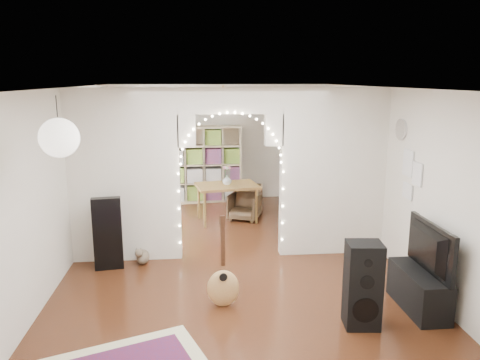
{
  "coord_description": "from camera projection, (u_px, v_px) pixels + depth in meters",
  "views": [
    {
      "loc": [
        -0.52,
        -7.23,
        2.83
      ],
      "look_at": [
        0.17,
        0.3,
        1.19
      ],
      "focal_mm": 35.0,
      "sensor_mm": 36.0,
      "label": 1
    }
  ],
  "objects": [
    {
      "name": "paper_lantern",
      "position": [
        59.0,
        138.0,
        4.7
      ],
      "size": [
        0.4,
        0.4,
        0.4
      ],
      "primitive_type": "sphere",
      "color": "white",
      "rests_on": "ceiling"
    },
    {
      "name": "floor",
      "position": [
        231.0,
        255.0,
        7.68
      ],
      "size": [
        7.5,
        7.5,
        0.0
      ],
      "primitive_type": "plane",
      "color": "black",
      "rests_on": "ground"
    },
    {
      "name": "wall_left",
      "position": [
        68.0,
        177.0,
        7.17
      ],
      "size": [
        0.02,
        7.5,
        2.7
      ],
      "primitive_type": "cube",
      "color": "silver",
      "rests_on": "floor"
    },
    {
      "name": "picture_frames",
      "position": [
        410.0,
        175.0,
        6.61
      ],
      "size": [
        0.02,
        0.5,
        0.7
      ],
      "primitive_type": null,
      "color": "white",
      "rests_on": "wall_right"
    },
    {
      "name": "floor_speaker",
      "position": [
        363.0,
        285.0,
        5.37
      ],
      "size": [
        0.43,
        0.39,
        1.02
      ],
      "rotation": [
        0.0,
        0.0,
        -0.1
      ],
      "color": "black",
      "rests_on": "floor"
    },
    {
      "name": "fairy_lights",
      "position": [
        231.0,
        163.0,
        7.22
      ],
      "size": [
        1.64,
        0.04,
        1.6
      ],
      "primitive_type": null,
      "color": "#FFEABF",
      "rests_on": "divider_wall"
    },
    {
      "name": "ceiling",
      "position": [
        230.0,
        87.0,
        7.11
      ],
      "size": [
        5.0,
        7.5,
        0.02
      ],
      "primitive_type": "cube",
      "color": "white",
      "rests_on": "wall_back"
    },
    {
      "name": "wall_front",
      "position": [
        264.0,
        268.0,
        3.74
      ],
      "size": [
        5.0,
        0.02,
        2.7
      ],
      "primitive_type": "cube",
      "color": "silver",
      "rests_on": "floor"
    },
    {
      "name": "tabby_cat",
      "position": [
        143.0,
        256.0,
        7.27
      ],
      "size": [
        0.29,
        0.46,
        0.31
      ],
      "rotation": [
        0.0,
        0.0,
        -0.34
      ],
      "color": "brown",
      "rests_on": "floor"
    },
    {
      "name": "guitar_case",
      "position": [
        108.0,
        234.0,
        7.01
      ],
      "size": [
        0.44,
        0.2,
        1.11
      ],
      "primitive_type": "cube",
      "rotation": [
        0.0,
        0.0,
        0.14
      ],
      "color": "black",
      "rests_on": "floor"
    },
    {
      "name": "dining_chair_left",
      "position": [
        244.0,
        206.0,
        9.54
      ],
      "size": [
        0.77,
        0.78,
        0.55
      ],
      "primitive_type": "imported",
      "rotation": [
        0.0,
        0.0,
        -0.4
      ],
      "color": "#4A3825",
      "rests_on": "floor"
    },
    {
      "name": "wall_clock",
      "position": [
        401.0,
        129.0,
        6.87
      ],
      "size": [
        0.03,
        0.31,
        0.31
      ],
      "primitive_type": "cylinder",
      "rotation": [
        0.0,
        1.57,
        0.0
      ],
      "color": "white",
      "rests_on": "wall_right"
    },
    {
      "name": "tv",
      "position": [
        423.0,
        248.0,
        5.71
      ],
      "size": [
        0.15,
        1.08,
        0.62
      ],
      "primitive_type": "imported",
      "rotation": [
        0.0,
        0.0,
        1.58
      ],
      "color": "black",
      "rests_on": "media_console"
    },
    {
      "name": "ceiling_fan",
      "position": [
        223.0,
        101.0,
        9.12
      ],
      "size": [
        1.1,
        1.1,
        0.3
      ],
      "primitive_type": null,
      "color": "gold",
      "rests_on": "ceiling"
    },
    {
      "name": "wall_right",
      "position": [
        384.0,
        171.0,
        7.62
      ],
      "size": [
        0.02,
        7.5,
        2.7
      ],
      "primitive_type": "cube",
      "color": "silver",
      "rests_on": "floor"
    },
    {
      "name": "bookcase",
      "position": [
        204.0,
        164.0,
        10.86
      ],
      "size": [
        1.77,
        0.66,
        1.76
      ],
      "primitive_type": "cube",
      "rotation": [
        0.0,
        0.0,
        0.13
      ],
      "color": "#CAB592",
      "rests_on": "floor"
    },
    {
      "name": "flower_vase",
      "position": [
        227.0,
        180.0,
        9.33
      ],
      "size": [
        0.21,
        0.21,
        0.19
      ],
      "primitive_type": "imported",
      "rotation": [
        0.0,
        0.0,
        0.18
      ],
      "color": "silver",
      "rests_on": "dining_table"
    },
    {
      "name": "divider_wall",
      "position": [
        231.0,
        170.0,
        7.38
      ],
      "size": [
        5.0,
        0.2,
        2.7
      ],
      "color": "silver",
      "rests_on": "floor"
    },
    {
      "name": "acoustic_guitar",
      "position": [
        223.0,
        274.0,
        5.85
      ],
      "size": [
        0.43,
        0.23,
        1.02
      ],
      "rotation": [
        0.0,
        0.0,
        0.23
      ],
      "color": "tan",
      "rests_on": "floor"
    },
    {
      "name": "dining_table",
      "position": [
        227.0,
        188.0,
        9.36
      ],
      "size": [
        1.32,
        1.0,
        0.76
      ],
      "rotation": [
        0.0,
        0.0,
        0.18
      ],
      "color": "brown",
      "rests_on": "floor"
    },
    {
      "name": "dining_chair_right",
      "position": [
        249.0,
        198.0,
        10.18
      ],
      "size": [
        0.69,
        0.7,
        0.57
      ],
      "primitive_type": "imported",
      "rotation": [
        0.0,
        0.0,
        -0.14
      ],
      "color": "#4A3825",
      "rests_on": "floor"
    },
    {
      "name": "wall_back",
      "position": [
        219.0,
        143.0,
        11.04
      ],
      "size": [
        5.0,
        0.02,
        2.7
      ],
      "primitive_type": "cube",
      "color": "silver",
      "rests_on": "floor"
    },
    {
      "name": "media_console",
      "position": [
        419.0,
        290.0,
        5.83
      ],
      "size": [
        0.41,
        1.0,
        0.5
      ],
      "primitive_type": "cube",
      "rotation": [
        0.0,
        0.0,
        0.01
      ],
      "color": "black",
      "rests_on": "floor"
    },
    {
      "name": "window",
      "position": [
        95.0,
        150.0,
        8.89
      ],
      "size": [
        0.04,
        1.2,
        1.4
      ],
      "primitive_type": "cube",
      "color": "white",
      "rests_on": "wall_left"
    }
  ]
}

